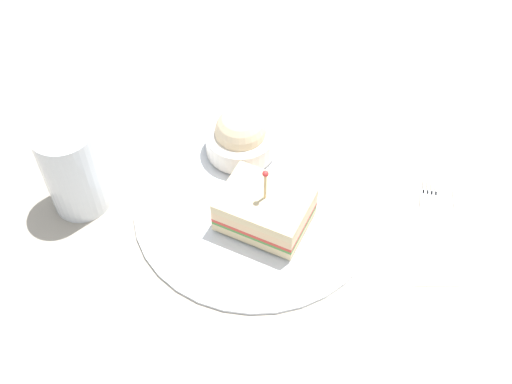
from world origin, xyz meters
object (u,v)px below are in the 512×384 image
at_px(drink_glass, 74,172).
at_px(sandwich_half_center, 265,209).
at_px(knife, 462,224).
at_px(plate, 256,205).
at_px(napkin, 446,245).
at_px(coleslaw_bowl, 241,136).
at_px(fork, 429,214).

bearing_deg(drink_glass, sandwich_half_center, -6.56).
height_order(sandwich_half_center, knife, sandwich_half_center).
relative_size(plate, knife, 2.33).
bearing_deg(drink_glass, napkin, -6.02).
bearing_deg(coleslaw_bowl, knife, -20.98).
height_order(sandwich_half_center, napkin, sandwich_half_center).
relative_size(coleslaw_bowl, fork, 0.66).
bearing_deg(drink_glass, knife, -1.81).
xyz_separation_m(sandwich_half_center, napkin, (0.21, -0.02, -0.03)).
distance_m(plate, drink_glass, 0.21).
xyz_separation_m(sandwich_half_center, coleslaw_bowl, (-0.03, 0.11, 0.00)).
height_order(sandwich_half_center, fork, sandwich_half_center).
relative_size(plate, napkin, 2.71).
xyz_separation_m(fork, knife, (0.04, -0.01, 0.00)).
distance_m(plate, fork, 0.21).
xyz_separation_m(sandwich_half_center, fork, (0.19, 0.02, -0.03)).
relative_size(plate, coleslaw_bowl, 3.27).
height_order(plate, napkin, plate).
height_order(coleslaw_bowl, fork, coleslaw_bowl).
distance_m(drink_glass, fork, 0.42).
relative_size(drink_glass, fork, 0.87).
bearing_deg(napkin, plate, 168.04).
distance_m(sandwich_half_center, fork, 0.20).
xyz_separation_m(plate, napkin, (0.22, -0.05, -0.00)).
bearing_deg(napkin, coleslaw_bowl, 151.32).
bearing_deg(plate, sandwich_half_center, -67.23).
distance_m(napkin, knife, 0.04).
xyz_separation_m(sandwich_half_center, drink_glass, (-0.22, 0.03, 0.02)).
distance_m(plate, knife, 0.24).
bearing_deg(napkin, fork, 107.47).
xyz_separation_m(plate, knife, (0.24, -0.02, -0.00)).
height_order(sandwich_half_center, drink_glass, drink_glass).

